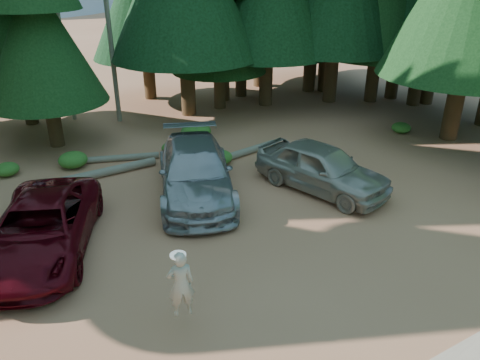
{
  "coord_description": "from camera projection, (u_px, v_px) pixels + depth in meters",
  "views": [
    {
      "loc": [
        -5.41,
        -9.13,
        7.78
      ],
      "look_at": [
        1.39,
        2.77,
        1.25
      ],
      "focal_mm": 35.0,
      "sensor_mm": 36.0,
      "label": 1
    }
  ],
  "objects": [
    {
      "name": "log_right",
      "position": [
        232.0,
        156.0,
        19.88
      ],
      "size": [
        4.78,
        1.12,
        0.31
      ],
      "primitive_type": "cylinder",
      "rotation": [
        0.0,
        1.57,
        0.17
      ],
      "color": "#706659",
      "rests_on": "ground"
    },
    {
      "name": "silver_minivan_right",
      "position": [
        322.0,
        168.0,
        17.01
      ],
      "size": [
        3.45,
        5.51,
        1.75
      ],
      "primitive_type": "imported",
      "rotation": [
        0.0,
        0.0,
        0.29
      ],
      "color": "#AEA79A",
      "rests_on": "ground"
    },
    {
      "name": "forest_belt_east",
      "position": [
        476.0,
        132.0,
        23.01
      ],
      "size": [
        6.0,
        22.0,
        22.0
      ],
      "primitive_type": null,
      "color": "black",
      "rests_on": "ground"
    },
    {
      "name": "shrub_far_right",
      "position": [
        196.0,
        131.0,
        22.01
      ],
      "size": [
        1.42,
        1.42,
        0.78
      ],
      "primitive_type": "ellipsoid",
      "color": "#20621D",
      "rests_on": "ground"
    },
    {
      "name": "snag_back",
      "position": [
        59.0,
        21.0,
        22.78
      ],
      "size": [
        0.2,
        0.2,
        10.0
      ],
      "primitive_type": "cylinder",
      "color": "#706659",
      "rests_on": "ground"
    },
    {
      "name": "forest_belt_north",
      "position": [
        102.0,
        121.0,
        24.68
      ],
      "size": [
        36.0,
        7.0,
        22.0
      ],
      "primitive_type": null,
      "color": "black",
      "rests_on": "ground"
    },
    {
      "name": "shrub_edge_east",
      "position": [
        401.0,
        128.0,
        22.88
      ],
      "size": [
        0.92,
        0.92,
        0.51
      ],
      "primitive_type": "ellipsoid",
      "color": "#20621D",
      "rests_on": "ground"
    },
    {
      "name": "log_left",
      "position": [
        97.0,
        174.0,
        18.2
      ],
      "size": [
        4.79,
        0.55,
        0.34
      ],
      "primitive_type": "cylinder",
      "rotation": [
        0.0,
        1.57,
        0.04
      ],
      "color": "#706659",
      "rests_on": "ground"
    },
    {
      "name": "red_pickup",
      "position": [
        41.0,
        228.0,
        13.34
      ],
      "size": [
        4.71,
        6.36,
        1.61
      ],
      "primitive_type": "imported",
      "rotation": [
        0.0,
        0.0,
        -0.4
      ],
      "color": "#51060F",
      "rests_on": "ground"
    },
    {
      "name": "shrub_center_left",
      "position": [
        73.0,
        160.0,
        19.08
      ],
      "size": [
        1.16,
        1.16,
        0.64
      ],
      "primitive_type": "ellipsoid",
      "color": "#20621D",
      "rests_on": "ground"
    },
    {
      "name": "shrub_center_right",
      "position": [
        172.0,
        148.0,
        20.45
      ],
      "size": [
        0.91,
        0.91,
        0.5
      ],
      "primitive_type": "ellipsoid",
      "color": "#20621D",
      "rests_on": "ground"
    },
    {
      "name": "shrub_right",
      "position": [
        220.0,
        157.0,
        19.42
      ],
      "size": [
        1.02,
        1.02,
        0.56
      ],
      "primitive_type": "ellipsoid",
      "color": "#20621D",
      "rests_on": "ground"
    },
    {
      "name": "silver_minivan_center",
      "position": [
        195.0,
        172.0,
        16.63
      ],
      "size": [
        4.57,
        6.69,
        1.8
      ],
      "primitive_type": "imported",
      "rotation": [
        0.0,
        0.0,
        -0.37
      ],
      "color": "#A3A5AB",
      "rests_on": "ground"
    },
    {
      "name": "log_mid",
      "position": [
        120.0,
        158.0,
        19.73
      ],
      "size": [
        3.2,
        1.3,
        0.27
      ],
      "primitive_type": "cylinder",
      "rotation": [
        0.0,
        1.57,
        -0.32
      ],
      "color": "#706659",
      "rests_on": "ground"
    },
    {
      "name": "frisbee_player",
      "position": [
        181.0,
        284.0,
        10.45
      ],
      "size": [
        0.69,
        0.52,
        1.69
      ],
      "rotation": [
        0.0,
        0.0,
        2.93
      ],
      "color": "beige",
      "rests_on": "ground"
    },
    {
      "name": "ground",
      "position": [
        246.0,
        269.0,
        12.93
      ],
      "size": [
        160.0,
        160.0,
        0.0
      ],
      "primitive_type": "plane",
      "color": "#A46545",
      "rests_on": "ground"
    },
    {
      "name": "shrub_left",
      "position": [
        7.0,
        169.0,
        18.39
      ],
      "size": [
        0.92,
        0.92,
        0.51
      ],
      "primitive_type": "ellipsoid",
      "color": "#20621D",
      "rests_on": "ground"
    }
  ]
}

